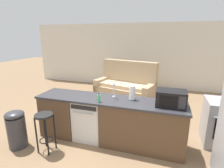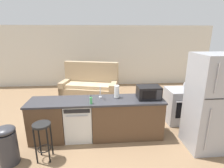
# 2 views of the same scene
# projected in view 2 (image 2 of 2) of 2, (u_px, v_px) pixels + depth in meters

# --- Properties ---
(ground_plane) EXTENTS (24.00, 24.00, 0.00)m
(ground_plane) POSITION_uv_depth(u_px,v_px,m) (91.00, 136.00, 4.03)
(ground_plane) COLOR #896B4C
(wall_back) EXTENTS (10.00, 0.06, 2.60)m
(wall_back) POSITION_uv_depth(u_px,v_px,m) (100.00, 56.00, 7.70)
(wall_back) COLOR silver
(wall_back) RESTS_ON ground_plane
(kitchen_counter) EXTENTS (2.94, 0.66, 0.90)m
(kitchen_counter) POSITION_uv_depth(u_px,v_px,m) (101.00, 119.00, 3.93)
(kitchen_counter) COLOR brown
(kitchen_counter) RESTS_ON ground_plane
(dishwasher) EXTENTS (0.58, 0.61, 0.84)m
(dishwasher) POSITION_uv_depth(u_px,v_px,m) (79.00, 120.00, 3.90)
(dishwasher) COLOR silver
(dishwasher) RESTS_ON ground_plane
(stove_range) EXTENTS (0.76, 0.68, 0.90)m
(stove_range) POSITION_uv_depth(u_px,v_px,m) (181.00, 105.00, 4.61)
(stove_range) COLOR #A8AAB2
(stove_range) RESTS_ON ground_plane
(refrigerator) EXTENTS (0.72, 0.73, 1.94)m
(refrigerator) POSITION_uv_depth(u_px,v_px,m) (209.00, 103.00, 3.41)
(refrigerator) COLOR #A8AAB2
(refrigerator) RESTS_ON ground_plane
(microwave) EXTENTS (0.50, 0.37, 0.28)m
(microwave) POSITION_uv_depth(u_px,v_px,m) (149.00, 92.00, 3.84)
(microwave) COLOR black
(microwave) RESTS_ON kitchen_counter
(sink_faucet) EXTENTS (0.07, 0.18, 0.30)m
(sink_faucet) POSITION_uv_depth(u_px,v_px,m) (100.00, 93.00, 3.84)
(sink_faucet) COLOR silver
(sink_faucet) RESTS_ON kitchen_counter
(paper_towel_roll) EXTENTS (0.14, 0.14, 0.28)m
(paper_towel_roll) POSITION_uv_depth(u_px,v_px,m) (117.00, 92.00, 3.88)
(paper_towel_roll) COLOR #4C4C51
(paper_towel_roll) RESTS_ON kitchen_counter
(soap_bottle) EXTENTS (0.06, 0.06, 0.18)m
(soap_bottle) POSITION_uv_depth(u_px,v_px,m) (91.00, 100.00, 3.56)
(soap_bottle) COLOR #4CB266
(soap_bottle) RESTS_ON kitchen_counter
(kettle) EXTENTS (0.21, 0.17, 0.19)m
(kettle) POSITION_uv_depth(u_px,v_px,m) (187.00, 85.00, 4.60)
(kettle) COLOR #B2B2B7
(kettle) RESTS_ON stove_range
(bar_stool) EXTENTS (0.32, 0.32, 0.74)m
(bar_stool) POSITION_uv_depth(u_px,v_px,m) (43.00, 134.00, 3.17)
(bar_stool) COLOR black
(bar_stool) RESTS_ON ground_plane
(trash_bin) EXTENTS (0.35, 0.35, 0.74)m
(trash_bin) POSITION_uv_depth(u_px,v_px,m) (7.00, 145.00, 3.11)
(trash_bin) COLOR #333338
(trash_bin) RESTS_ON ground_plane
(couch) EXTENTS (2.16, 1.36, 1.27)m
(couch) POSITION_uv_depth(u_px,v_px,m) (90.00, 86.00, 6.44)
(couch) COLOR tan
(couch) RESTS_ON ground_plane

